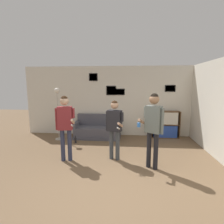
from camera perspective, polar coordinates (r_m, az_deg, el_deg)
name	(u,v)px	position (r m, az deg, el deg)	size (l,w,h in m)	color
ground_plane	(115,189)	(3.70, 0.86, -23.94)	(20.00, 20.00, 0.00)	brown
wall_back	(122,101)	(6.86, 3.15, 3.54)	(7.68, 0.08, 2.70)	silver
wall_right	(217,109)	(5.56, 31.11, 0.89)	(0.06, 6.10, 2.70)	silver
couch	(98,130)	(6.72, -4.70, -5.86)	(1.73, 0.80, 0.85)	#4C4C56
bookshelf	(165,124)	(6.92, 16.96, -3.92)	(1.04, 0.30, 1.02)	brown
floor_lamp	(58,106)	(6.56, -17.30, 1.92)	(0.28, 0.28, 1.89)	#ADA89E
person_player_foreground_left	(65,121)	(4.66, -15.04, -2.95)	(0.54, 0.44, 1.73)	#2D334C
person_player_foreground_center	(114,124)	(4.60, 0.81, -3.97)	(0.48, 0.54, 1.60)	#3D4247
person_watcher_holding_cup	(153,122)	(4.19, 13.32, -3.35)	(0.60, 0.37, 1.81)	black
bottle_on_floor	(76,140)	(6.25, -11.82, -8.96)	(0.07, 0.07, 0.26)	black
drinking_cup	(162,110)	(6.79, 15.93, 0.68)	(0.09, 0.09, 0.10)	blue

